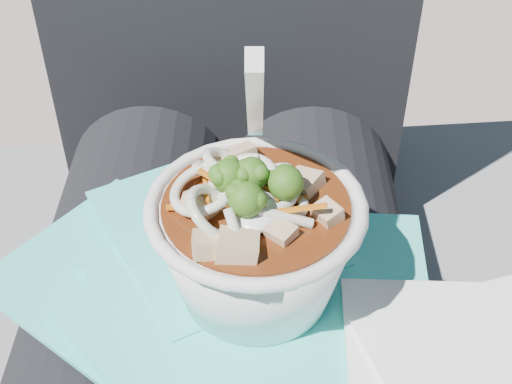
{
  "coord_description": "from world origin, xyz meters",
  "views": [
    {
      "loc": [
        0.03,
        -0.34,
        1.02
      ],
      "look_at": [
        0.03,
        -0.02,
        0.74
      ],
      "focal_mm": 50.0,
      "sensor_mm": 36.0,
      "label": 1
    }
  ],
  "objects_px": {
    "person_body": "(226,253)",
    "plastic_bag": "(235,304)",
    "lap": "(223,353)",
    "udon_bowl": "(255,234)"
  },
  "relations": [
    {
      "from": "lap",
      "to": "plastic_bag",
      "type": "distance_m",
      "value": 0.09
    },
    {
      "from": "plastic_bag",
      "to": "udon_bowl",
      "type": "relative_size",
      "value": 2.12
    },
    {
      "from": "person_body",
      "to": "plastic_bag",
      "type": "bearing_deg",
      "value": -84.04
    },
    {
      "from": "person_body",
      "to": "plastic_bag",
      "type": "relative_size",
      "value": 2.61
    },
    {
      "from": "plastic_bag",
      "to": "udon_bowl",
      "type": "xyz_separation_m",
      "value": [
        0.01,
        0.01,
        0.06
      ]
    },
    {
      "from": "person_body",
      "to": "udon_bowl",
      "type": "distance_m",
      "value": 0.17
    },
    {
      "from": "udon_bowl",
      "to": "lap",
      "type": "bearing_deg",
      "value": 147.62
    },
    {
      "from": "person_body",
      "to": "udon_bowl",
      "type": "height_order",
      "value": "person_body"
    },
    {
      "from": "lap",
      "to": "person_body",
      "type": "height_order",
      "value": "person_body"
    },
    {
      "from": "lap",
      "to": "udon_bowl",
      "type": "distance_m",
      "value": 0.15
    }
  ]
}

